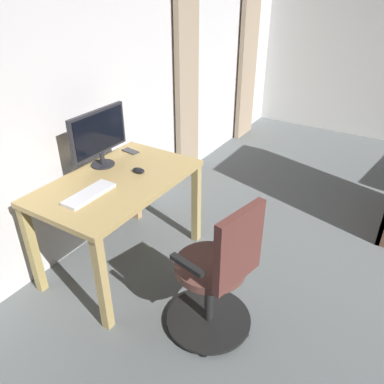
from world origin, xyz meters
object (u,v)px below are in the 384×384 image
(computer_keyboard, at_px, (89,194))
(computer_mouse, at_px, (139,170))
(computer_monitor, at_px, (99,134))
(office_chair, at_px, (218,277))
(desk, at_px, (118,192))
(cell_phone_by_monitor, at_px, (130,151))

(computer_keyboard, height_order, computer_mouse, computer_mouse)
(computer_monitor, xyz_separation_m, computer_keyboard, (0.40, 0.25, -0.24))
(computer_mouse, bearing_deg, computer_keyboard, -8.56)
(office_chair, height_order, computer_monitor, computer_monitor)
(desk, height_order, computer_monitor, computer_monitor)
(office_chair, distance_m, computer_monitor, 1.36)
(desk, xyz_separation_m, cell_phone_by_monitor, (-0.43, -0.23, 0.11))
(cell_phone_by_monitor, bearing_deg, office_chair, 69.84)
(computer_monitor, relative_size, computer_keyboard, 1.42)
(computer_monitor, height_order, cell_phone_by_monitor, computer_monitor)
(computer_mouse, distance_m, cell_phone_by_monitor, 0.40)
(desk, distance_m, computer_keyboard, 0.30)
(computer_monitor, bearing_deg, computer_keyboard, 32.33)
(computer_keyboard, bearing_deg, cell_phone_by_monitor, -161.76)
(office_chair, height_order, computer_mouse, office_chair)
(office_chair, height_order, computer_keyboard, office_chair)
(desk, distance_m, office_chair, 0.99)
(computer_mouse, bearing_deg, office_chair, 67.01)
(desk, bearing_deg, cell_phone_by_monitor, -151.73)
(cell_phone_by_monitor, bearing_deg, computer_keyboard, 26.45)
(office_chair, xyz_separation_m, computer_monitor, (-0.33, -1.19, 0.56))
(computer_keyboard, height_order, cell_phone_by_monitor, computer_keyboard)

